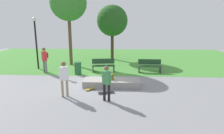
{
  "coord_description": "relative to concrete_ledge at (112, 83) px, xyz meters",
  "views": [
    {
      "loc": [
        1.32,
        -10.86,
        3.51
      ],
      "look_at": [
        0.82,
        -0.19,
        0.98
      ],
      "focal_mm": 31.03,
      "sensor_mm": 36.0,
      "label": 1
    }
  ],
  "objects": [
    {
      "name": "pedestrian_with_backpack",
      "position": [
        -4.74,
        2.63,
        0.89
      ],
      "size": [
        0.42,
        0.44,
        1.79
      ],
      "color": "slate",
      "rests_on": "ground_plane"
    },
    {
      "name": "trash_bin",
      "position": [
        -2.39,
        2.33,
        0.24
      ],
      "size": [
        0.45,
        0.45,
        0.85
      ],
      "primitive_type": "cylinder",
      "color": "#1E592D",
      "rests_on": "ground_plane"
    },
    {
      "name": "backpack_on_ledge",
      "position": [
        -0.03,
        0.03,
        0.35
      ],
      "size": [
        0.29,
        0.34,
        0.32
      ],
      "primitive_type": "cube",
      "rotation": [
        0.0,
        0.0,
        1.17
      ],
      "color": "olive",
      "rests_on": "concrete_ledge"
    },
    {
      "name": "skater_watching",
      "position": [
        -2.14,
        -1.64,
        0.82
      ],
      "size": [
        0.41,
        0.3,
        1.71
      ],
      "color": "tan",
      "rests_on": "ground_plane"
    },
    {
      "name": "concrete_ledge",
      "position": [
        0.0,
        0.0,
        0.0
      ],
      "size": [
        3.09,
        1.05,
        0.37
      ],
      "primitive_type": "cube",
      "color": "gray",
      "rests_on": "ground_plane"
    },
    {
      "name": "skater_performing_trick",
      "position": [
        -0.12,
        -2.05,
        0.76
      ],
      "size": [
        0.42,
        0.28,
        1.64
      ],
      "color": "black",
      "rests_on": "ground_plane"
    },
    {
      "name": "lamp_post",
      "position": [
        -5.75,
        3.79,
        2.16
      ],
      "size": [
        0.28,
        0.28,
        3.81
      ],
      "color": "black",
      "rests_on": "ground_plane"
    },
    {
      "name": "tree_slender_maple",
      "position": [
        -0.33,
        7.85,
        3.37
      ],
      "size": [
        2.81,
        2.81,
        4.98
      ],
      "color": "#42301E",
      "rests_on": "grass_lawn"
    },
    {
      "name": "skateboard_by_ledge",
      "position": [
        -0.22,
        -1.13,
        -0.12
      ],
      "size": [
        0.82,
        0.45,
        0.08
      ],
      "color": "black",
      "rests_on": "ground_plane"
    },
    {
      "name": "park_bench_far_right",
      "position": [
        2.52,
        3.15,
        0.29
      ],
      "size": [
        1.61,
        0.52,
        0.91
      ],
      "color": "#1E4223",
      "rests_on": "ground_plane"
    },
    {
      "name": "skateboard_spare",
      "position": [
        -1.01,
        -0.57,
        -0.12
      ],
      "size": [
        0.7,
        0.71,
        0.08
      ],
      "color": "gold",
      "rests_on": "ground_plane"
    },
    {
      "name": "tree_tall_oak",
      "position": [
        -3.62,
        5.32,
        4.73
      ],
      "size": [
        2.86,
        2.86,
        6.38
      ],
      "color": "brown",
      "rests_on": "grass_lawn"
    },
    {
      "name": "ground_plane",
      "position": [
        -0.82,
        0.65,
        -0.19
      ],
      "size": [
        28.0,
        28.0,
        0.0
      ],
      "primitive_type": "plane",
      "color": "gray"
    },
    {
      "name": "park_bench_far_left",
      "position": [
        -0.74,
        3.18,
        0.29
      ],
      "size": [
        1.65,
        0.67,
        0.91
      ],
      "color": "#1E4223",
      "rests_on": "ground_plane"
    },
    {
      "name": "grass_lawn",
      "position": [
        -0.82,
        8.33,
        -0.18
      ],
      "size": [
        26.6,
        12.64,
        0.01
      ],
      "primitive_type": "cube",
      "color": "#478C38",
      "rests_on": "ground_plane"
    }
  ]
}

